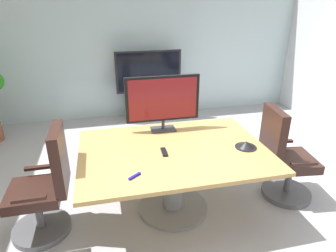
{
  "coord_description": "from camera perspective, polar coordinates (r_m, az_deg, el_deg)",
  "views": [
    {
      "loc": [
        -0.7,
        -2.68,
        2.13
      ],
      "look_at": [
        -0.06,
        0.13,
        0.89
      ],
      "focal_mm": 31.31,
      "sensor_mm": 36.0,
      "label": 1
    }
  ],
  "objects": [
    {
      "name": "tv_monitor",
      "position": [
        3.29,
        -1.03,
        5.04
      ],
      "size": [
        0.84,
        0.18,
        0.64
      ],
      "color": "#333338",
      "rests_on": "conference_table"
    },
    {
      "name": "remote_control",
      "position": [
        2.91,
        -0.76,
        -5.08
      ],
      "size": [
        0.06,
        0.17,
        0.02
      ],
      "primitive_type": "cube",
      "rotation": [
        0.0,
        0.0,
        -0.05
      ],
      "color": "black",
      "rests_on": "conference_table"
    },
    {
      "name": "conference_table",
      "position": [
        3.06,
        1.06,
        -7.37
      ],
      "size": [
        1.88,
        1.35,
        0.74
      ],
      "color": "#B2894C",
      "rests_on": "ground"
    },
    {
      "name": "wall_back_glass_partition",
      "position": [
        5.69,
        -5.95,
        15.4
      ],
      "size": [
        6.38,
        0.1,
        2.71
      ],
      "primitive_type": "cube",
      "color": "#9EB2B7",
      "rests_on": "ground"
    },
    {
      "name": "office_chair_right",
      "position": [
        3.56,
        21.56,
        -6.48
      ],
      "size": [
        0.62,
        0.6,
        1.09
      ],
      "rotation": [
        0.0,
        0.0,
        1.45
      ],
      "color": "#4C4C51",
      "rests_on": "ground"
    },
    {
      "name": "whiteboard_marker",
      "position": [
        2.55,
        -6.52,
        -9.67
      ],
      "size": [
        0.12,
        0.09,
        0.02
      ],
      "primitive_type": "cube",
      "rotation": [
        0.0,
        0.0,
        0.65
      ],
      "color": "#1919A5",
      "rests_on": "conference_table"
    },
    {
      "name": "ground_plane",
      "position": [
        3.49,
        1.42,
        -14.23
      ],
      "size": [
        7.38,
        7.38,
        0.0
      ],
      "primitive_type": "plane",
      "color": "#99999E"
    },
    {
      "name": "conference_phone",
      "position": [
        3.1,
        14.95,
        -3.54
      ],
      "size": [
        0.22,
        0.22,
        0.07
      ],
      "color": "black",
      "rests_on": "conference_table"
    },
    {
      "name": "office_chair_left",
      "position": [
        3.07,
        -22.75,
        -11.73
      ],
      "size": [
        0.6,
        0.57,
        1.09
      ],
      "rotation": [
        0.0,
        0.0,
        -1.57
      ],
      "color": "#4C4C51",
      "rests_on": "ground"
    },
    {
      "name": "wall_display_unit",
      "position": [
        5.57,
        -3.7,
        5.64
      ],
      "size": [
        1.2,
        0.36,
        1.31
      ],
      "color": "#B7BABC",
      "rests_on": "ground"
    }
  ]
}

